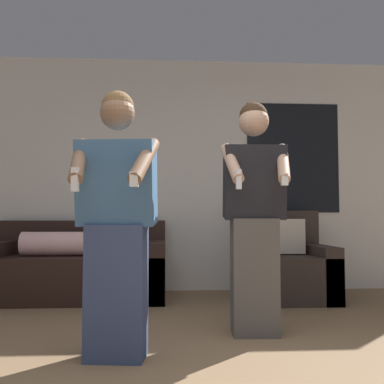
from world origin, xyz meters
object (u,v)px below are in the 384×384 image
Objects in this scene: armchair at (287,268)px; person_left at (117,224)px; couch at (76,269)px; person_right at (254,216)px.

armchair is 0.57× the size of person_left.
armchair reaches higher than couch.
armchair is 1.64m from person_right.
person_right is (0.93, 0.49, 0.05)m from person_left.
couch is 2.20m from armchair.
person_right reaches higher than person_left.
person_left is at bearing -72.90° from couch.
armchair is 2.52m from person_left.
person_left is at bearing -129.30° from armchair.
couch is 1.10× the size of person_right.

